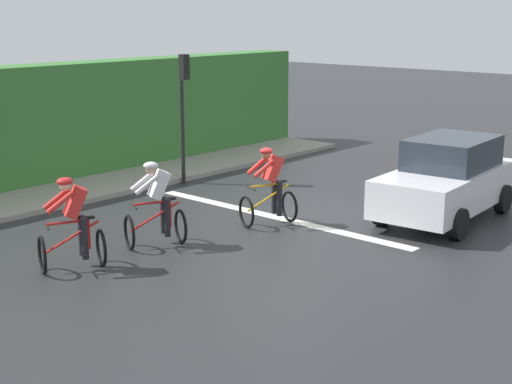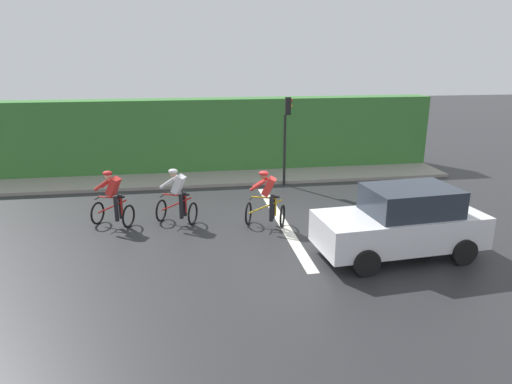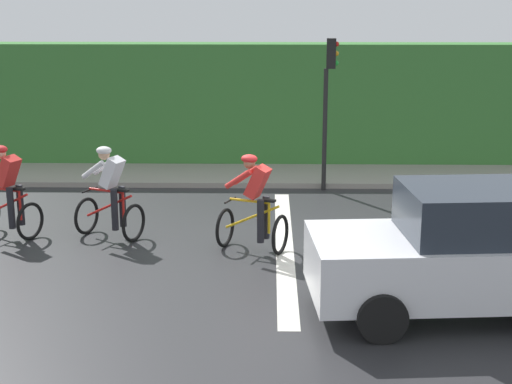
% 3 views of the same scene
% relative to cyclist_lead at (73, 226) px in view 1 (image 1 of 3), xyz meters
% --- Properties ---
extents(ground_plane, '(80.00, 80.00, 0.00)m').
position_rel_cyclist_lead_xyz_m(ground_plane, '(-0.43, -5.02, -0.80)').
color(ground_plane, '#28282B').
extents(sidewalk_kerb, '(2.80, 19.62, 0.12)m').
position_rel_cyclist_lead_xyz_m(sidewalk_kerb, '(5.02, -3.02, -0.74)').
color(sidewalk_kerb, gray).
rests_on(sidewalk_kerb, ground).
extents(stone_wall_low, '(0.44, 19.62, 0.46)m').
position_rel_cyclist_lead_xyz_m(stone_wall_low, '(5.92, -3.02, -0.57)').
color(stone_wall_low, gray).
rests_on(stone_wall_low, ground).
extents(hedge_wall, '(1.10, 19.62, 3.08)m').
position_rel_cyclist_lead_xyz_m(hedge_wall, '(6.22, -3.02, 0.74)').
color(hedge_wall, '#387533').
rests_on(hedge_wall, ground).
extents(road_marking_stop_line, '(7.00, 0.30, 0.01)m').
position_rel_cyclist_lead_xyz_m(road_marking_stop_line, '(-0.43, -4.93, -0.79)').
color(road_marking_stop_line, silver).
rests_on(road_marking_stop_line, ground).
extents(cyclist_lead, '(1.06, 1.26, 1.66)m').
position_rel_cyclist_lead_xyz_m(cyclist_lead, '(0.00, 0.00, 0.00)').
color(cyclist_lead, black).
rests_on(cyclist_lead, ground).
extents(cyclist_second, '(1.06, 1.26, 1.66)m').
position_rel_cyclist_lead_xyz_m(cyclist_second, '(-0.06, -1.85, 0.00)').
color(cyclist_second, black).
rests_on(cyclist_second, ground).
extents(cyclist_mid, '(1.04, 1.26, 1.66)m').
position_rel_cyclist_lead_xyz_m(cyclist_mid, '(-0.72, -4.41, 0.00)').
color(cyclist_mid, black).
rests_on(cyclist_mid, ground).
extents(car_white, '(2.13, 4.22, 1.76)m').
position_rel_cyclist_lead_xyz_m(car_white, '(-3.26, -7.34, 0.08)').
color(car_white, silver).
rests_on(car_white, ground).
extents(traffic_light_near_crossing, '(0.21, 0.31, 3.34)m').
position_rel_cyclist_lead_xyz_m(traffic_light_near_crossing, '(3.51, -5.93, 1.43)').
color(traffic_light_near_crossing, black).
rests_on(traffic_light_near_crossing, ground).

